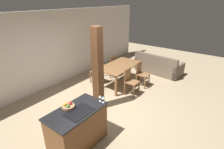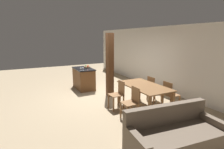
% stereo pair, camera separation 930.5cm
% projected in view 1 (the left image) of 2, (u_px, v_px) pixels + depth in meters
% --- Properties ---
extents(ground_plane, '(16.00, 16.00, 0.00)m').
position_uv_depth(ground_plane, '(105.00, 113.00, 5.06)').
color(ground_plane, '#9E896B').
extents(wall_back, '(11.20, 0.08, 2.70)m').
position_uv_depth(wall_back, '(43.00, 52.00, 6.01)').
color(wall_back, silver).
rests_on(wall_back, ground_plane).
extents(kitchen_island, '(1.27, 0.71, 0.93)m').
position_uv_depth(kitchen_island, '(78.00, 128.00, 3.80)').
color(kitchen_island, brown).
rests_on(kitchen_island, ground_plane).
extents(fruit_bowl, '(0.27, 0.27, 0.11)m').
position_uv_depth(fruit_bowl, '(68.00, 106.00, 3.68)').
color(fruit_bowl, '#99704C').
rests_on(fruit_bowl, kitchen_island).
extents(wine_glass_near, '(0.07, 0.07, 0.16)m').
position_uv_depth(wine_glass_near, '(103.00, 98.00, 3.82)').
color(wine_glass_near, silver).
rests_on(wine_glass_near, kitchen_island).
extents(wine_glass_middle, '(0.07, 0.07, 0.16)m').
position_uv_depth(wine_glass_middle, '(100.00, 97.00, 3.87)').
color(wine_glass_middle, silver).
rests_on(wine_glass_middle, kitchen_island).
extents(dining_table, '(1.76, 0.97, 0.78)m').
position_uv_depth(dining_table, '(120.00, 68.00, 6.50)').
color(dining_table, brown).
rests_on(dining_table, ground_plane).
extents(dining_chair_near_left, '(0.40, 0.40, 0.90)m').
position_uv_depth(dining_chair_near_left, '(130.00, 81.00, 5.90)').
color(dining_chair_near_left, brown).
rests_on(dining_chair_near_left, ground_plane).
extents(dining_chair_near_right, '(0.40, 0.40, 0.90)m').
position_uv_depth(dining_chair_near_right, '(141.00, 74.00, 6.48)').
color(dining_chair_near_right, brown).
rests_on(dining_chair_near_right, ground_plane).
extents(dining_chair_far_left, '(0.40, 0.40, 0.90)m').
position_uv_depth(dining_chair_far_left, '(98.00, 71.00, 6.68)').
color(dining_chair_far_left, brown).
rests_on(dining_chair_far_left, ground_plane).
extents(dining_chair_far_right, '(0.40, 0.40, 0.90)m').
position_uv_depth(dining_chair_far_right, '(111.00, 65.00, 7.26)').
color(dining_chair_far_right, brown).
rests_on(dining_chair_far_right, ground_plane).
extents(couch, '(1.09, 2.08, 0.86)m').
position_uv_depth(couch, '(158.00, 66.00, 7.73)').
color(couch, brown).
rests_on(couch, ground_plane).
extents(timber_post, '(0.24, 0.24, 2.41)m').
position_uv_depth(timber_post, '(98.00, 70.00, 4.87)').
color(timber_post, '#4C2D19').
rests_on(timber_post, ground_plane).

